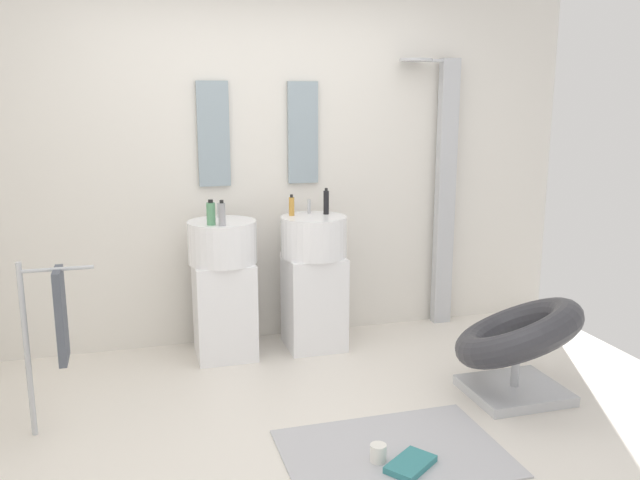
# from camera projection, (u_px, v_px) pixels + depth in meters

# --- Properties ---
(ground_plane) EXTENTS (4.80, 3.60, 0.04)m
(ground_plane) POSITION_uv_depth(u_px,v_px,m) (322.00, 441.00, 3.51)
(ground_plane) COLOR silver
(rear_partition) EXTENTS (4.80, 0.10, 2.60)m
(rear_partition) POSITION_uv_depth(u_px,v_px,m) (258.00, 163.00, 4.78)
(rear_partition) COLOR silver
(rear_partition) RESTS_ON ground_plane
(pedestal_sink_left) EXTENTS (0.46, 0.46, 1.05)m
(pedestal_sink_left) POSITION_uv_depth(u_px,v_px,m) (224.00, 285.00, 4.52)
(pedestal_sink_left) COLOR white
(pedestal_sink_left) RESTS_ON ground_plane
(pedestal_sink_right) EXTENTS (0.46, 0.46, 1.05)m
(pedestal_sink_right) POSITION_uv_depth(u_px,v_px,m) (314.00, 278.00, 4.70)
(pedestal_sink_right) COLOR white
(pedestal_sink_right) RESTS_ON ground_plane
(vanity_mirror_left) EXTENTS (0.22, 0.03, 0.72)m
(vanity_mirror_left) POSITION_uv_depth(u_px,v_px,m) (213.00, 134.00, 4.58)
(vanity_mirror_left) COLOR #8C9EA8
(vanity_mirror_right) EXTENTS (0.22, 0.03, 0.72)m
(vanity_mirror_right) POSITION_uv_depth(u_px,v_px,m) (303.00, 133.00, 4.75)
(vanity_mirror_right) COLOR #8C9EA8
(shower_column) EXTENTS (0.49, 0.24, 2.05)m
(shower_column) POSITION_uv_depth(u_px,v_px,m) (444.00, 188.00, 5.10)
(shower_column) COLOR #B7BABF
(shower_column) RESTS_ON ground_plane
(lounge_chair) EXTENTS (1.10, 1.10, 0.65)m
(lounge_chair) POSITION_uv_depth(u_px,v_px,m) (517.00, 340.00, 3.93)
(lounge_chair) COLOR #B7BABF
(lounge_chair) RESTS_ON ground_plane
(towel_rack) EXTENTS (0.37, 0.22, 0.95)m
(towel_rack) POSITION_uv_depth(u_px,v_px,m) (56.00, 320.00, 3.45)
(towel_rack) COLOR #B7BABF
(towel_rack) RESTS_ON ground_plane
(area_rug) EXTENTS (1.11, 0.78, 0.01)m
(area_rug) POSITION_uv_depth(u_px,v_px,m) (393.00, 453.00, 3.34)
(area_rug) COLOR #B2B2B7
(area_rug) RESTS_ON ground_plane
(magazine_teal) EXTENTS (0.30, 0.28, 0.03)m
(magazine_teal) POSITION_uv_depth(u_px,v_px,m) (411.00, 464.00, 3.20)
(magazine_teal) COLOR teal
(magazine_teal) RESTS_ON area_rug
(coffee_mug) EXTENTS (0.08, 0.08, 0.09)m
(coffee_mug) POSITION_uv_depth(u_px,v_px,m) (378.00, 453.00, 3.25)
(coffee_mug) COLOR white
(coffee_mug) RESTS_ON area_rug
(soap_bottle_green) EXTENTS (0.06, 0.06, 0.17)m
(soap_bottle_green) POSITION_uv_depth(u_px,v_px,m) (211.00, 213.00, 4.28)
(soap_bottle_green) COLOR #59996B
(soap_bottle_green) RESTS_ON pedestal_sink_left
(soap_bottle_amber) EXTENTS (0.04, 0.04, 0.15)m
(soap_bottle_amber) POSITION_uv_depth(u_px,v_px,m) (292.00, 206.00, 4.62)
(soap_bottle_amber) COLOR #C68C38
(soap_bottle_amber) RESTS_ON pedestal_sink_right
(soap_bottle_grey) EXTENTS (0.04, 0.04, 0.17)m
(soap_bottle_grey) POSITION_uv_depth(u_px,v_px,m) (222.00, 214.00, 4.25)
(soap_bottle_grey) COLOR #99999E
(soap_bottle_grey) RESTS_ON pedestal_sink_left
(soap_bottle_black) EXTENTS (0.04, 0.04, 0.19)m
(soap_bottle_black) POSITION_uv_depth(u_px,v_px,m) (326.00, 202.00, 4.67)
(soap_bottle_black) COLOR black
(soap_bottle_black) RESTS_ON pedestal_sink_right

